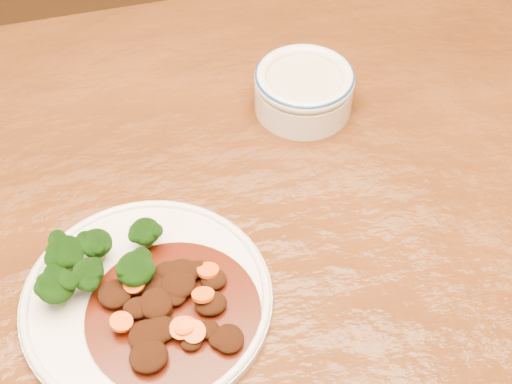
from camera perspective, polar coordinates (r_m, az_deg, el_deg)
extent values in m
cube|color=#5C2C10|center=(0.77, -0.78, -4.67)|extent=(1.52, 0.93, 0.04)
cylinder|color=white|center=(0.71, -8.71, -8.54)|extent=(0.25, 0.25, 0.01)
torus|color=white|center=(0.71, -8.76, -8.30)|extent=(0.24, 0.24, 0.01)
cylinder|color=#72914B|center=(0.74, -14.68, -5.54)|extent=(0.01, 0.01, 0.01)
ellipsoid|color=black|center=(0.72, -14.97, -4.67)|extent=(0.04, 0.04, 0.03)
cylinder|color=#72914B|center=(0.71, -9.42, -6.98)|extent=(0.01, 0.01, 0.01)
ellipsoid|color=black|center=(0.69, -9.62, -6.09)|extent=(0.04, 0.04, 0.03)
cylinder|color=#72914B|center=(0.74, -8.69, -3.95)|extent=(0.01, 0.01, 0.01)
ellipsoid|color=black|center=(0.72, -8.85, -3.13)|extent=(0.03, 0.03, 0.02)
cylinder|color=#72914B|center=(0.72, -13.04, -7.09)|extent=(0.01, 0.01, 0.01)
ellipsoid|color=black|center=(0.70, -13.28, -6.31)|extent=(0.03, 0.03, 0.02)
cylinder|color=#72914B|center=(0.74, -12.44, -4.84)|extent=(0.01, 0.01, 0.01)
ellipsoid|color=black|center=(0.72, -12.67, -4.02)|extent=(0.03, 0.03, 0.03)
cylinder|color=#72914B|center=(0.71, -15.38, -8.09)|extent=(0.01, 0.01, 0.01)
ellipsoid|color=black|center=(0.70, -15.70, -7.22)|extent=(0.04, 0.04, 0.03)
cylinder|color=#4A1407|center=(0.69, -6.62, -9.67)|extent=(0.17, 0.17, 0.00)
ellipsoid|color=black|center=(0.71, -7.16, -6.27)|extent=(0.03, 0.02, 0.01)
ellipsoid|color=black|center=(0.67, -7.74, -10.85)|extent=(0.03, 0.03, 0.02)
ellipsoid|color=black|center=(0.69, -6.27, -7.36)|extent=(0.03, 0.03, 0.02)
ellipsoid|color=black|center=(0.66, -8.59, -12.88)|extent=(0.04, 0.03, 0.02)
ellipsoid|color=black|center=(0.70, -8.49, -7.28)|extent=(0.03, 0.02, 0.01)
ellipsoid|color=black|center=(0.69, -6.53, -8.21)|extent=(0.02, 0.02, 0.01)
ellipsoid|color=black|center=(0.67, -8.68, -11.35)|extent=(0.04, 0.03, 0.02)
ellipsoid|color=black|center=(0.70, -11.22, -8.00)|extent=(0.03, 0.03, 0.02)
ellipsoid|color=black|center=(0.67, -5.17, -11.95)|extent=(0.02, 0.02, 0.01)
ellipsoid|color=black|center=(0.68, -3.63, -8.90)|extent=(0.03, 0.03, 0.02)
ellipsoid|color=black|center=(0.71, -4.73, -6.15)|extent=(0.02, 0.02, 0.01)
ellipsoid|color=black|center=(0.66, -2.21, -11.63)|extent=(0.03, 0.03, 0.01)
ellipsoid|color=black|center=(0.70, -10.33, -7.59)|extent=(0.02, 0.02, 0.01)
ellipsoid|color=black|center=(0.68, -8.02, -8.83)|extent=(0.03, 0.03, 0.02)
ellipsoid|color=black|center=(0.69, -9.67, -9.32)|extent=(0.02, 0.02, 0.01)
ellipsoid|color=black|center=(0.70, -3.39, -7.00)|extent=(0.03, 0.02, 0.01)
ellipsoid|color=black|center=(0.69, -9.46, -9.13)|extent=(0.03, 0.02, 0.01)
ellipsoid|color=black|center=(0.69, -7.61, -9.20)|extent=(0.02, 0.02, 0.01)
ellipsoid|color=black|center=(0.67, -3.83, -10.92)|extent=(0.02, 0.02, 0.01)
ellipsoid|color=black|center=(0.70, -6.04, -6.48)|extent=(0.04, 0.03, 0.02)
ellipsoid|color=black|center=(0.67, -2.94, -11.66)|extent=(0.02, 0.02, 0.01)
ellipsoid|color=black|center=(0.70, -7.38, -7.61)|extent=(0.03, 0.02, 0.01)
cylinder|color=#EA4D0C|center=(0.67, -5.99, -10.78)|extent=(0.03, 0.03, 0.01)
cylinder|color=#EA4D0C|center=(0.68, -10.74, -10.17)|extent=(0.03, 0.03, 0.01)
cylinder|color=#EA4D0C|center=(0.66, -4.98, -11.08)|extent=(0.03, 0.03, 0.01)
cylinder|color=#EA4D0C|center=(0.70, -3.86, -6.28)|extent=(0.03, 0.03, 0.01)
cylinder|color=#EA4D0C|center=(0.67, -5.74, -10.63)|extent=(0.03, 0.03, 0.01)
cylinder|color=#EA4D0C|center=(0.69, -9.71, -7.17)|extent=(0.03, 0.03, 0.01)
cylinder|color=#EA4D0C|center=(0.68, -4.26, -8.20)|extent=(0.03, 0.03, 0.01)
cylinder|color=silver|center=(0.88, 3.81, 7.72)|extent=(0.12, 0.12, 0.04)
cylinder|color=beige|center=(0.86, 3.89, 8.88)|extent=(0.09, 0.09, 0.01)
torus|color=silver|center=(0.86, 3.91, 9.08)|extent=(0.12, 0.12, 0.02)
torus|color=navy|center=(0.86, 3.92, 9.29)|extent=(0.12, 0.12, 0.01)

